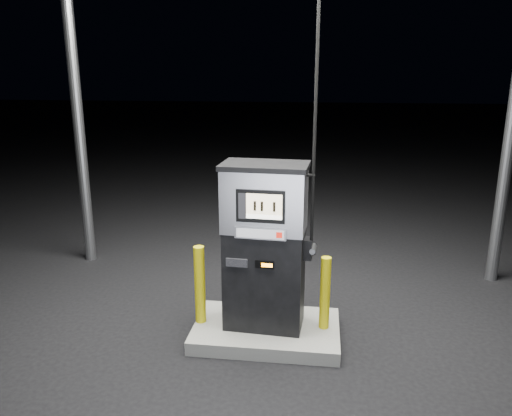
# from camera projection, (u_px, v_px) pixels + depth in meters

# --- Properties ---
(ground) EXTENTS (80.00, 80.00, 0.00)m
(ground) POSITION_uv_depth(u_px,v_px,m) (266.00, 337.00, 5.57)
(ground) COLOR black
(ground) RESTS_ON ground
(pump_island) EXTENTS (1.60, 1.00, 0.15)m
(pump_island) POSITION_uv_depth(u_px,v_px,m) (266.00, 331.00, 5.55)
(pump_island) COLOR #61615C
(pump_island) RESTS_ON ground
(fuel_dispenser) EXTENTS (1.01, 0.59, 3.76)m
(fuel_dispenser) POSITION_uv_depth(u_px,v_px,m) (265.00, 245.00, 5.30)
(fuel_dispenser) COLOR black
(fuel_dispenser) RESTS_ON pump_island
(bollard_left) EXTENTS (0.14, 0.14, 0.89)m
(bollard_left) POSITION_uv_depth(u_px,v_px,m) (200.00, 285.00, 5.49)
(bollard_left) COLOR #C8B80B
(bollard_left) RESTS_ON pump_island
(bollard_right) EXTENTS (0.11, 0.11, 0.82)m
(bollard_right) POSITION_uv_depth(u_px,v_px,m) (325.00, 293.00, 5.37)
(bollard_right) COLOR #C8B80B
(bollard_right) RESTS_ON pump_island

